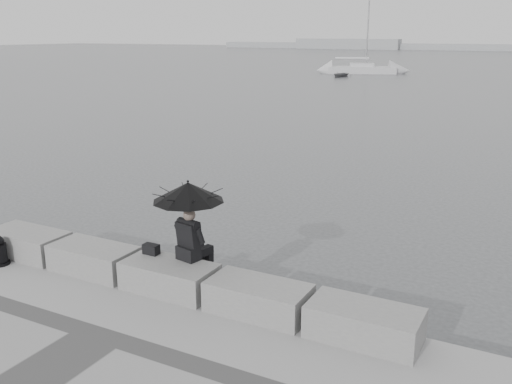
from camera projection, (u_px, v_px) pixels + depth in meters
The scene contains 11 objects.
ground at pixel (186, 306), 10.22m from camera, with size 360.00×360.00×0.00m, color #414446.
stone_block_far_left at pixel (28, 243), 11.17m from camera, with size 1.60×0.80×0.50m, color slate.
stone_block_left at pixel (94, 259), 10.40m from camera, with size 1.60×0.80×0.50m, color slate.
stone_block_centre at pixel (170, 277), 9.63m from camera, with size 1.60×0.80×0.50m, color slate.
stone_block_right at pixel (258, 298), 8.87m from camera, with size 1.60×0.80×0.50m, color slate.
stone_block_far_right at pixel (364, 324), 8.10m from camera, with size 1.60×0.80×0.50m, color slate.
seated_person at pixel (188, 202), 9.49m from camera, with size 1.21×1.21×1.39m.
bag at pixel (151, 249), 9.95m from camera, with size 0.28×0.16×0.18m, color black.
distant_landmass at pixel (507, 47), 145.00m from camera, with size 180.00×8.00×2.80m.
sailboat_left at pixel (362, 69), 67.06m from camera, with size 8.13×5.15×12.90m.
dinghy at pixel (340, 75), 62.26m from camera, with size 2.83×1.20×0.48m, color slate.
Camera 1 is at (5.46, -7.61, 4.75)m, focal length 40.00 mm.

